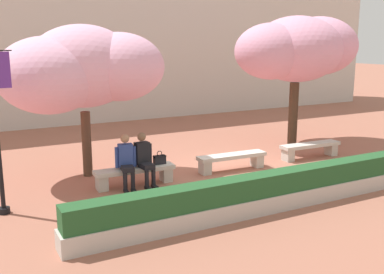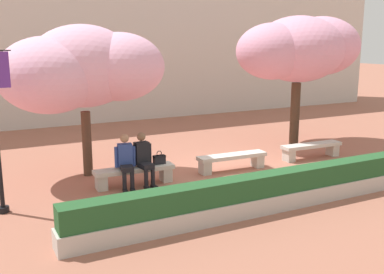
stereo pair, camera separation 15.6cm
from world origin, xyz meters
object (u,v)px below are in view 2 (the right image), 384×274
at_px(cherry_tree_main, 81,70).
at_px(person_seated_left, 126,159).
at_px(stone_bench_west_end, 134,173).
at_px(cherry_tree_secondary, 299,49).
at_px(stone_bench_near_west, 232,159).
at_px(stone_bench_center, 311,148).
at_px(person_seated_right, 143,157).
at_px(handbag, 159,159).

bearing_deg(cherry_tree_main, person_seated_left, -64.30).
xyz_separation_m(stone_bench_west_end, cherry_tree_secondary, (6.43, 1.74, 2.88)).
distance_m(stone_bench_near_west, person_seated_left, 3.05).
bearing_deg(cherry_tree_secondary, stone_bench_west_end, -164.85).
relative_size(stone_bench_west_end, cherry_tree_main, 0.49).
xyz_separation_m(stone_bench_west_end, person_seated_left, (-0.23, -0.05, 0.39)).
xyz_separation_m(stone_bench_near_west, cherry_tree_secondary, (3.63, 1.74, 2.88)).
bearing_deg(stone_bench_west_end, stone_bench_center, 0.00).
distance_m(stone_bench_near_west, cherry_tree_main, 4.58).
bearing_deg(person_seated_right, person_seated_left, 179.90).
relative_size(stone_bench_west_end, person_seated_right, 1.54).
distance_m(person_seated_left, handbag, 0.90).
xyz_separation_m(stone_bench_center, cherry_tree_secondary, (0.83, 1.74, 2.88)).
height_order(stone_bench_center, cherry_tree_main, cherry_tree_main).
distance_m(person_seated_left, cherry_tree_main, 2.52).
xyz_separation_m(person_seated_left, person_seated_right, (0.45, -0.00, 0.00)).
bearing_deg(handbag, cherry_tree_secondary, 16.69).
bearing_deg(cherry_tree_secondary, stone_bench_near_west, -154.39).
relative_size(person_seated_right, cherry_tree_secondary, 0.29).
bearing_deg(handbag, stone_bench_center, -0.13).
relative_size(handbag, cherry_tree_main, 0.08).
bearing_deg(stone_bench_west_end, handbag, 1.00).
distance_m(stone_bench_center, cherry_tree_secondary, 3.47).
distance_m(stone_bench_near_west, person_seated_right, 2.61).
xyz_separation_m(stone_bench_center, handbag, (-4.93, 0.01, 0.27)).
relative_size(person_seated_left, cherry_tree_secondary, 0.29).
relative_size(stone_bench_near_west, person_seated_right, 1.54).
bearing_deg(cherry_tree_secondary, handbag, -163.31).
distance_m(person_seated_right, cherry_tree_main, 2.67).
bearing_deg(cherry_tree_main, stone_bench_near_west, -18.97).
relative_size(person_seated_right, cherry_tree_main, 0.32).
bearing_deg(person_seated_left, stone_bench_center, 0.52).
bearing_deg(cherry_tree_main, cherry_tree_secondary, 3.80).
bearing_deg(stone_bench_center, cherry_tree_secondary, 64.41).
distance_m(stone_bench_center, cherry_tree_main, 7.01).
relative_size(stone_bench_center, handbag, 5.87).
bearing_deg(person_seated_right, cherry_tree_secondary, 16.12).
bearing_deg(person_seated_left, cherry_tree_secondary, 15.07).
bearing_deg(stone_bench_west_end, stone_bench_near_west, 0.00).
xyz_separation_m(stone_bench_near_west, handbag, (-2.13, 0.01, 0.27)).
bearing_deg(person_seated_right, stone_bench_near_west, 1.18).
bearing_deg(cherry_tree_main, handbag, -39.28).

